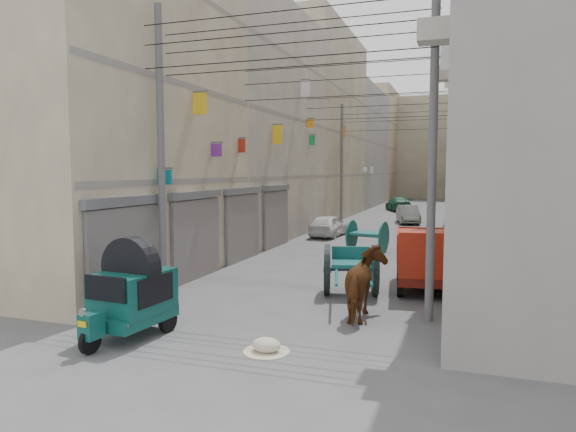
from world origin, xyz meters
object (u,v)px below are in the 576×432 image
at_px(second_cart, 368,235).
at_px(horse, 366,284).
at_px(auto_rickshaw, 131,292).
at_px(distant_car_white, 329,225).
at_px(tonga_cart, 351,269).
at_px(mini_truck, 423,261).
at_px(distant_car_green, 398,204).
at_px(distant_car_grey, 408,214).
at_px(feed_sack, 266,345).

bearing_deg(second_cart, horse, -70.74).
xyz_separation_m(auto_rickshaw, horse, (4.48, 2.92, -0.12)).
bearing_deg(distant_car_white, second_cart, 126.17).
xyz_separation_m(tonga_cart, second_cart, (-0.95, 7.98, -0.03)).
bearing_deg(second_cart, tonga_cart, -73.87).
height_order(mini_truck, distant_car_green, mini_truck).
bearing_deg(distant_car_grey, distant_car_white, -123.78).
distance_m(auto_rickshaw, distant_car_grey, 26.40).
relative_size(mini_truck, second_cart, 2.01).
distance_m(tonga_cart, mini_truck, 2.21).
bearing_deg(tonga_cart, second_cart, 83.14).
bearing_deg(distant_car_white, distant_car_green, -90.55).
xyz_separation_m(tonga_cart, distant_car_white, (-3.87, 12.55, -0.16)).
distance_m(horse, distant_car_grey, 23.34).
relative_size(second_cart, distant_car_white, 0.50).
bearing_deg(feed_sack, second_cart, 91.55).
distance_m(mini_truck, feed_sack, 6.71).
relative_size(horse, distant_car_grey, 0.55).
relative_size(auto_rickshaw, tonga_cart, 0.70).
xyz_separation_m(auto_rickshaw, tonga_cart, (3.66, 5.11, -0.20)).
height_order(horse, distant_car_grey, horse).
xyz_separation_m(feed_sack, horse, (1.42, 2.89, 0.70)).
distance_m(mini_truck, distant_car_green, 31.14).
bearing_deg(distant_car_green, distant_car_grey, 80.95).
height_order(auto_rickshaw, second_cart, auto_rickshaw).
relative_size(tonga_cart, second_cart, 1.95).
bearing_deg(feed_sack, distant_car_white, 100.53).
bearing_deg(distant_car_grey, second_cart, -104.27).
xyz_separation_m(tonga_cart, horse, (0.83, -2.19, 0.09)).
bearing_deg(tonga_cart, mini_truck, 16.08).
relative_size(mini_truck, distant_car_grey, 0.96).
height_order(mini_truck, second_cart, mini_truck).
height_order(second_cart, feed_sack, second_cart).
bearing_deg(distant_car_white, tonga_cart, 110.72).
bearing_deg(horse, tonga_cart, -73.84).
bearing_deg(distant_car_grey, auto_rickshaw, -109.27).
xyz_separation_m(second_cart, distant_car_grey, (0.40, 13.13, -0.12)).
bearing_deg(feed_sack, horse, 63.81).
bearing_deg(distant_car_green, tonga_cart, 75.26).
bearing_deg(auto_rickshaw, feed_sack, 6.09).
xyz_separation_m(auto_rickshaw, feed_sack, (3.06, 0.03, -0.82)).
bearing_deg(distant_car_white, auto_rickshaw, 94.27).
bearing_deg(mini_truck, feed_sack, -119.23).
height_order(mini_truck, feed_sack, mini_truck).
bearing_deg(auto_rickshaw, distant_car_grey, 88.81).
xyz_separation_m(mini_truck, distant_car_grey, (-2.45, 20.01, -0.30)).
distance_m(horse, distant_car_green, 34.28).
bearing_deg(auto_rickshaw, distant_car_green, 93.75).
xyz_separation_m(horse, distant_car_white, (-4.70, 14.75, -0.25)).
bearing_deg(feed_sack, tonga_cart, 83.33).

